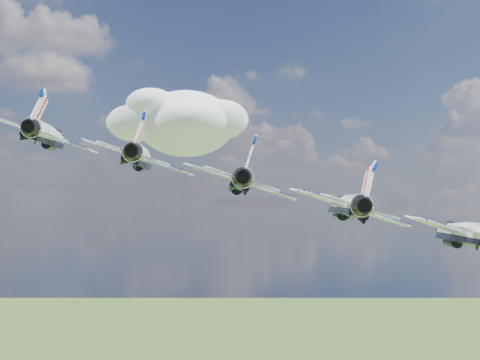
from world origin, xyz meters
name	(u,v)px	position (x,y,z in m)	size (l,w,h in m)	color
cloud_far	(174,115)	(53.81, 200.61, 177.78)	(58.69, 46.12, 23.06)	white
jet_0	(48,135)	(-25.75, 28.69, 150.63)	(11.11, 16.45, 4.91)	white
jet_1	(141,157)	(-17.34, 21.81, 148.04)	(11.11, 16.45, 4.91)	white
jet_2	(240,180)	(-8.94, 14.94, 145.46)	(11.11, 16.45, 4.91)	white
jet_3	(347,205)	(-0.53, 8.07, 142.87)	(11.11, 16.45, 4.91)	silver
jet_4	(462,233)	(7.88, 1.20, 140.28)	(11.11, 16.45, 4.91)	silver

